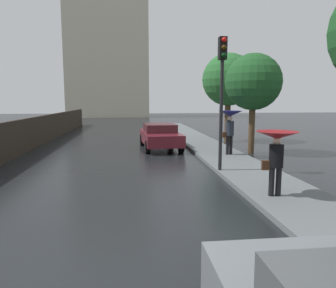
% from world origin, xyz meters
% --- Properties ---
extents(car_maroon_mid_road, '(2.10, 4.40, 1.33)m').
position_xyz_m(car_maroon_mid_road, '(2.51, 12.69, 0.71)').
color(car_maroon_mid_road, maroon).
rests_on(car_maroon_mid_road, ground).
extents(pedestrian_with_umbrella_near, '(1.07, 1.07, 1.97)m').
position_xyz_m(pedestrian_with_umbrella_near, '(5.40, 9.74, 1.71)').
color(pedestrian_with_umbrella_near, black).
rests_on(pedestrian_with_umbrella_near, sidewalk_strip).
extents(pedestrian_with_umbrella_far, '(1.06, 1.06, 1.67)m').
position_xyz_m(pedestrian_with_umbrella_far, '(4.67, 3.49, 1.47)').
color(pedestrian_with_umbrella_far, black).
rests_on(pedestrian_with_umbrella_far, sidewalk_strip).
extents(traffic_light, '(0.26, 0.39, 4.54)m').
position_xyz_m(traffic_light, '(4.11, 6.61, 3.27)').
color(traffic_light, black).
rests_on(traffic_light, sidewalk_strip).
extents(street_tree_near, '(2.68, 2.68, 4.79)m').
position_xyz_m(street_tree_near, '(6.80, 10.69, 3.42)').
color(street_tree_near, '#4C3823').
rests_on(street_tree_near, ground).
extents(street_tree_mid, '(3.20, 3.20, 5.44)m').
position_xyz_m(street_tree_mid, '(6.95, 15.17, 3.82)').
color(street_tree_mid, '#4C3823').
rests_on(street_tree_mid, ground).
extents(distant_tower, '(12.30, 11.03, 22.59)m').
position_xyz_m(distant_tower, '(-2.44, 48.57, 11.30)').
color(distant_tower, beige).
rests_on(distant_tower, ground).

